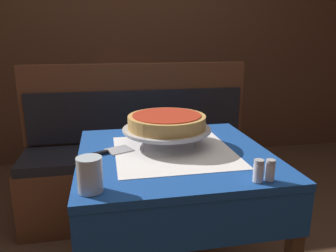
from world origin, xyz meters
TOP-DOWN VIEW (x-y plane):
  - dining_table_front at (0.00, 0.00)m, footprint 0.83×0.83m
  - dining_table_rear at (-0.11, 1.50)m, footprint 0.71×0.71m
  - booth_bench at (-0.06, 0.79)m, footprint 1.58×0.47m
  - back_wall_panel at (0.00, 1.95)m, footprint 6.00×0.04m
  - pizza_pan_stand at (-0.02, 0.09)m, footprint 0.41×0.41m
  - deep_dish_pizza at (-0.02, 0.09)m, footprint 0.36×0.36m
  - pizza_server at (-0.29, 0.03)m, footprint 0.25×0.15m
  - water_glass_near at (-0.35, -0.32)m, footprint 0.08×0.08m
  - salt_shaker at (0.22, -0.36)m, footprint 0.04×0.04m
  - pepper_shaker at (0.26, -0.36)m, footprint 0.03×0.03m
  - condiment_caddy at (-0.02, 1.56)m, footprint 0.13×0.13m

SIDE VIEW (x-z plane):
  - booth_bench at x=-0.06m, z-range -0.20..0.84m
  - dining_table_rear at x=-0.11m, z-range 0.24..0.98m
  - dining_table_front at x=0.00m, z-range 0.25..0.98m
  - pizza_server at x=-0.29m, z-range 0.73..0.74m
  - condiment_caddy at x=-0.02m, z-range 0.70..0.84m
  - pepper_shaker at x=0.26m, z-range 0.73..0.81m
  - salt_shaker at x=0.22m, z-range 0.73..0.81m
  - water_glass_near at x=-0.35m, z-range 0.73..0.85m
  - pizza_pan_stand at x=-0.02m, z-range 0.76..0.84m
  - deep_dish_pizza at x=-0.02m, z-range 0.81..0.88m
  - back_wall_panel at x=0.00m, z-range 0.00..2.40m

